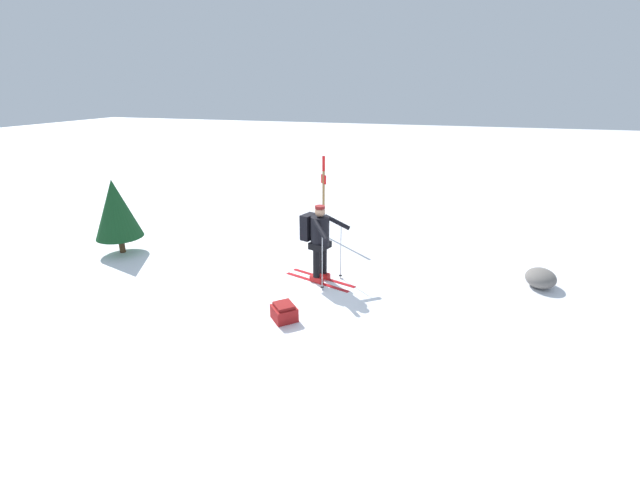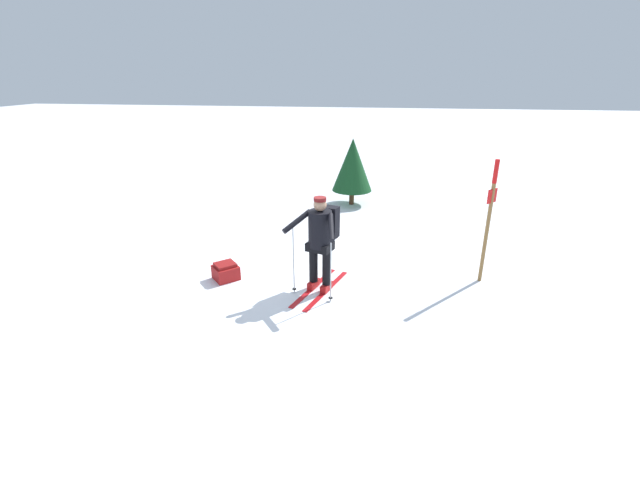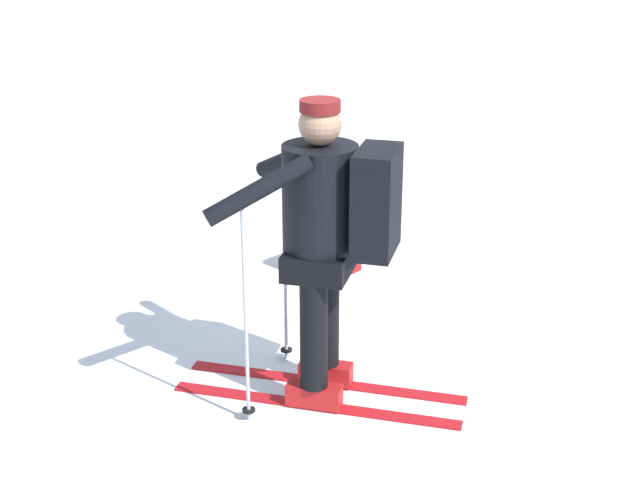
{
  "view_description": "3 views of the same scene",
  "coord_description": "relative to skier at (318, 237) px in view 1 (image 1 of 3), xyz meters",
  "views": [
    {
      "loc": [
        -7.43,
        -3.17,
        3.98
      ],
      "look_at": [
        0.59,
        -0.68,
        0.93
      ],
      "focal_mm": 24.0,
      "sensor_mm": 36.0,
      "label": 1
    },
    {
      "loc": [
        1.62,
        -7.26,
        3.56
      ],
      "look_at": [
        0.59,
        -0.68,
        0.93
      ],
      "focal_mm": 24.0,
      "sensor_mm": 36.0,
      "label": 2
    },
    {
      "loc": [
        4.92,
        -0.92,
        2.6
      ],
      "look_at": [
        0.59,
        -0.68,
        0.93
      ],
      "focal_mm": 50.0,
      "sensor_mm": 36.0,
      "label": 3
    }
  ],
  "objects": [
    {
      "name": "ground_plane",
      "position": [
        -0.61,
        0.64,
        -0.99
      ],
      "size": [
        80.0,
        80.0,
        0.0
      ],
      "primitive_type": "plane",
      "color": "white"
    },
    {
      "name": "skier",
      "position": [
        0.0,
        0.0,
        0.0
      ],
      "size": [
        1.0,
        1.64,
        1.67
      ],
      "color": "red",
      "rests_on": "ground_plane"
    },
    {
      "name": "dropped_backpack",
      "position": [
        -1.78,
        0.08,
        -0.84
      ],
      "size": [
        0.57,
        0.57,
        0.31
      ],
      "color": "maroon",
      "rests_on": "ground_plane"
    },
    {
      "name": "trail_marker",
      "position": [
        2.82,
        0.74,
        0.33
      ],
      "size": [
        0.18,
        0.19,
        2.22
      ],
      "color": "olive",
      "rests_on": "ground_plane"
    },
    {
      "name": "rock_boulder",
      "position": [
        1.06,
        -4.53,
        -0.8
      ],
      "size": [
        0.7,
        0.6,
        0.39
      ],
      "primitive_type": "ellipsoid",
      "color": "slate",
      "rests_on": "ground_plane"
    },
    {
      "name": "pine_tree",
      "position": [
        0.08,
        5.21,
        0.15
      ],
      "size": [
        1.12,
        1.12,
        1.87
      ],
      "color": "#4C331E",
      "rests_on": "ground_plane"
    }
  ]
}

